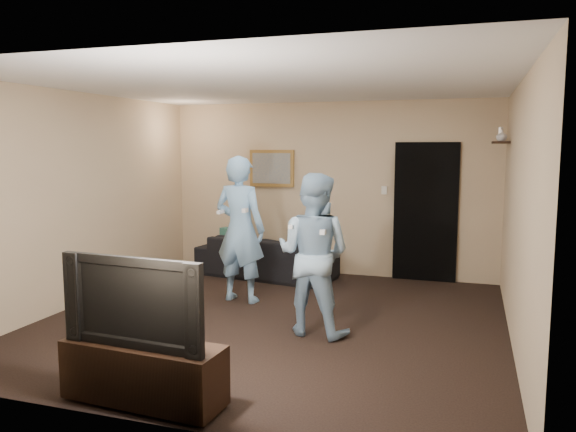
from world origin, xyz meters
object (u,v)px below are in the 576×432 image
(television, at_px, (141,299))
(wii_player_right, at_px, (313,254))
(sofa, at_px, (266,257))
(tv_console, at_px, (144,372))
(wii_player_left, at_px, (240,229))

(television, relative_size, wii_player_right, 0.71)
(wii_player_right, bearing_deg, sofa, 121.15)
(tv_console, bearing_deg, television, 0.00)
(tv_console, xyz_separation_m, wii_player_right, (0.78, 1.97, 0.59))
(tv_console, bearing_deg, wii_player_left, 101.82)
(sofa, distance_m, television, 4.28)
(television, bearing_deg, wii_player_left, 101.82)
(tv_console, distance_m, wii_player_right, 2.20)
(sofa, xyz_separation_m, wii_player_right, (1.35, -2.24, 0.54))
(tv_console, height_order, wii_player_right, wii_player_right)
(television, xyz_separation_m, wii_player_right, (0.78, 1.97, 0.02))
(sofa, relative_size, wii_player_left, 1.13)
(sofa, xyz_separation_m, wii_player_left, (0.15, -1.34, 0.61))
(tv_console, relative_size, wii_player_right, 0.75)
(tv_console, height_order, wii_player_left, wii_player_left)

